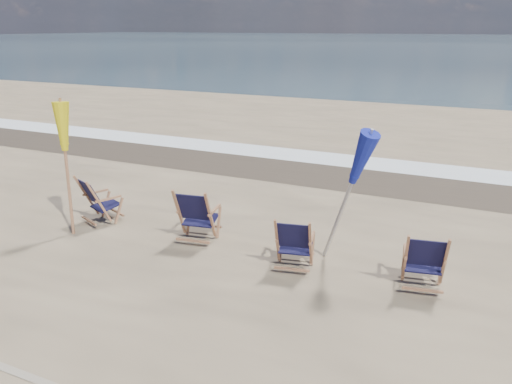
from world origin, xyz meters
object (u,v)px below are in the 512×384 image
Objects in this scene: beach_chair_0 at (99,204)px; umbrella_blue at (346,154)px; beach_chair_2 at (310,246)px; umbrella_yellow at (63,135)px; beach_chair_3 at (444,265)px; beach_chair_1 at (210,218)px.

beach_chair_0 is 0.40× the size of umbrella_blue.
beach_chair_2 is 4.72m from umbrella_yellow.
beach_chair_3 is 2.09m from umbrella_blue.
umbrella_blue is at bearing -21.06° from beach_chair_3.
beach_chair_0 is 4.75m from umbrella_blue.
umbrella_blue reaches higher than beach_chair_0.
beach_chair_2 is at bearing 3.37° from umbrella_yellow.
beach_chair_3 is (1.92, 0.17, 0.01)m from beach_chair_2.
beach_chair_2 is 0.39× the size of umbrella_yellow.
beach_chair_2 is at bearing -126.97° from umbrella_blue.
umbrella_yellow is at bearing -7.96° from beach_chair_2.
umbrella_blue is at bearing -152.31° from beach_chair_0.
beach_chair_3 is at bearing 173.81° from beach_chair_2.
beach_chair_1 reaches higher than beach_chair_2.
umbrella_yellow is (-2.60, -0.54, 1.33)m from beach_chair_1.
umbrella_yellow reaches higher than umbrella_blue.
beach_chair_3 is at bearing 3.90° from umbrella_yellow.
umbrella_yellow is at bearing 2.46° from beach_chair_1.
beach_chair_2 is at bearing -5.00° from beach_chair_3.
beach_chair_0 is 1.04× the size of beach_chair_2.
umbrella_blue is (-1.56, 0.30, 1.36)m from beach_chair_3.
beach_chair_3 is at bearing -156.34° from beach_chair_0.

